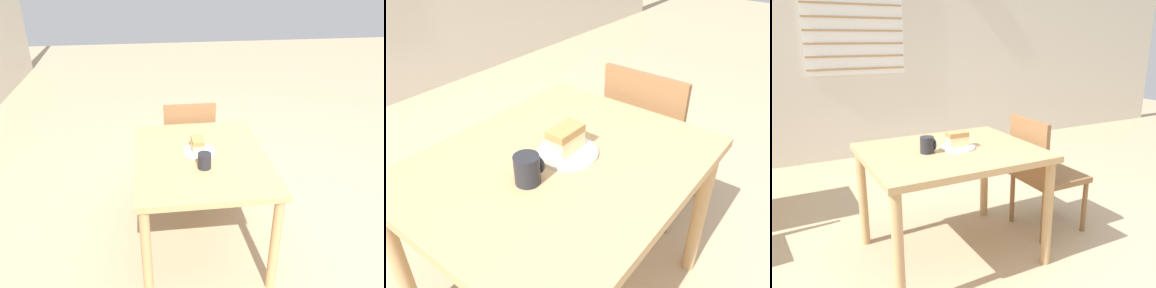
# 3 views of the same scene
# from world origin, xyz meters

# --- Properties ---
(dining_table_near) EXTENTS (1.06, 0.87, 0.72)m
(dining_table_near) POSITION_xyz_m (-0.00, 0.58, 0.63)
(dining_table_near) COLOR tan
(dining_table_near) RESTS_ON ground_plane
(chair_near_window) EXTENTS (0.44, 0.44, 0.86)m
(chair_near_window) POSITION_xyz_m (0.73, 0.58, 0.46)
(chair_near_window) COLOR brown
(chair_near_window) RESTS_ON ground_plane
(plate) EXTENTS (0.22, 0.22, 0.01)m
(plate) POSITION_xyz_m (0.05, 0.59, 0.73)
(plate) COLOR white
(plate) RESTS_ON dining_table_near
(cake_slice) EXTENTS (0.13, 0.08, 0.09)m
(cake_slice) POSITION_xyz_m (0.05, 0.60, 0.78)
(cake_slice) COLOR beige
(cake_slice) RESTS_ON plate
(coffee_mug) EXTENTS (0.09, 0.08, 0.10)m
(coffee_mug) POSITION_xyz_m (-0.15, 0.58, 0.77)
(coffee_mug) COLOR #232328
(coffee_mug) RESTS_ON dining_table_near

